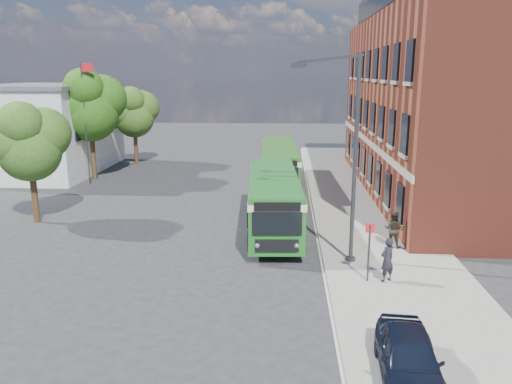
# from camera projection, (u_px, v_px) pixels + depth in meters

# --- Properties ---
(ground) EXTENTS (120.00, 120.00, 0.00)m
(ground) POSITION_uv_depth(u_px,v_px,m) (238.00, 246.00, 24.41)
(ground) COLOR #262628
(ground) RESTS_ON ground
(pavement) EXTENTS (6.00, 48.00, 0.15)m
(pavement) POSITION_uv_depth(u_px,v_px,m) (359.00, 204.00, 31.75)
(pavement) COLOR gray
(pavement) RESTS_ON ground
(kerb_line) EXTENTS (0.12, 48.00, 0.01)m
(kerb_line) POSITION_uv_depth(u_px,v_px,m) (311.00, 205.00, 31.95)
(kerb_line) COLOR beige
(kerb_line) RESTS_ON ground
(brick_office) EXTENTS (12.10, 26.00, 14.20)m
(brick_office) POSITION_uv_depth(u_px,v_px,m) (461.00, 92.00, 33.61)
(brick_office) COLOR maroon
(brick_office) RESTS_ON ground
(white_building) EXTENTS (9.40, 13.40, 7.30)m
(white_building) POSITION_uv_depth(u_px,v_px,m) (46.00, 128.00, 42.07)
(white_building) COLOR beige
(white_building) RESTS_ON ground
(flagpole) EXTENTS (0.95, 0.10, 9.00)m
(flagpole) POSITION_uv_depth(u_px,v_px,m) (86.00, 119.00, 36.60)
(flagpole) COLOR #323437
(flagpole) RESTS_ON ground
(street_lamp) EXTENTS (2.96, 2.38, 9.00)m
(street_lamp) POSITION_uv_depth(u_px,v_px,m) (347.00, 157.00, 21.07)
(street_lamp) COLOR #323437
(street_lamp) RESTS_ON ground
(bus_stop_sign) EXTENTS (0.35, 0.08, 2.52)m
(bus_stop_sign) POSITION_uv_depth(u_px,v_px,m) (369.00, 249.00, 19.66)
(bus_stop_sign) COLOR #323437
(bus_stop_sign) RESTS_ON ground
(bus_front) EXTENTS (3.16, 10.73, 3.02)m
(bus_front) POSITION_uv_depth(u_px,v_px,m) (273.00, 197.00, 26.52)
(bus_front) COLOR #206421
(bus_front) RESTS_ON ground
(bus_rear) EXTENTS (3.06, 11.89, 3.02)m
(bus_rear) POSITION_uv_depth(u_px,v_px,m) (279.00, 161.00, 37.13)
(bus_rear) COLOR #2A6619
(bus_rear) RESTS_ON ground
(parked_car) EXTENTS (1.92, 4.11, 1.36)m
(parked_car) POSITION_uv_depth(u_px,v_px,m) (409.00, 358.00, 13.36)
(parked_car) COLOR black
(parked_car) RESTS_ON pavement
(pedestrian_a) EXTENTS (0.79, 0.74, 1.81)m
(pedestrian_a) POSITION_uv_depth(u_px,v_px,m) (387.00, 260.00, 19.73)
(pedestrian_a) COLOR black
(pedestrian_a) RESTS_ON pavement
(pedestrian_b) EXTENTS (1.06, 0.97, 1.75)m
(pedestrian_b) POSITION_uv_depth(u_px,v_px,m) (393.00, 229.00, 23.66)
(pedestrian_b) COLOR black
(pedestrian_b) RESTS_ON pavement
(tree_left) EXTENTS (4.03, 3.83, 6.81)m
(tree_left) POSITION_uv_depth(u_px,v_px,m) (29.00, 141.00, 27.22)
(tree_left) COLOR #352413
(tree_left) RESTS_ON ground
(tree_mid) EXTENTS (5.10, 4.85, 8.62)m
(tree_mid) POSITION_uv_depth(u_px,v_px,m) (90.00, 105.00, 38.30)
(tree_mid) COLOR #352413
(tree_mid) RESTS_ON ground
(tree_right) EXTENTS (4.19, 3.98, 7.07)m
(tree_right) POSITION_uv_depth(u_px,v_px,m) (134.00, 112.00, 44.96)
(tree_right) COLOR #352413
(tree_right) RESTS_ON ground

